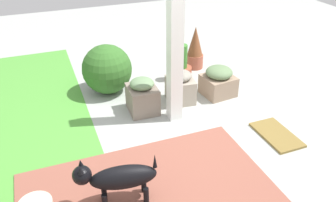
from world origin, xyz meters
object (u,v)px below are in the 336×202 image
Objects in this scene: terracotta_pot_spiky at (195,49)px; dog at (118,177)px; stone_planter_mid at (142,96)px; doormat at (277,135)px; round_shrub at (107,69)px; porch_pillar at (175,37)px; stone_planter_nearest at (218,81)px; stone_planter_near at (180,87)px; terracotta_pot_tall at (181,67)px.

terracotta_pot_spiky is 0.94× the size of dog.
doormat is (-1.13, -1.31, -0.21)m from stone_planter_mid.
round_shrub is 1.01× the size of terracotta_pot_spiky.
porch_pillar is at bearing -148.29° from round_shrub.
porch_pillar reaches higher than round_shrub.
stone_planter_nearest is at bearing -50.82° from dog.
stone_planter_nearest is 0.73× the size of doormat.
stone_planter_nearest is 0.99m from terracotta_pot_spiky.
dog is (-1.16, 1.03, -0.80)m from porch_pillar.
terracotta_pot_spiky is 3.14m from dog.
terracotta_pot_spiky is (0.31, -1.53, -0.02)m from round_shrub.
dog is (-1.53, 1.27, 0.08)m from stone_planter_near.
terracotta_pot_spiky reaches higher than stone_planter_near.
round_shrub reaches higher than dog.
terracotta_pot_spiky is 1.10× the size of doormat.
round_shrub is at bearing 41.23° from doormat.
porch_pillar is 3.08× the size of round_shrub.
terracotta_pot_tall is at bearing 14.21° from doormat.
stone_planter_near is 1.99m from dog.
round_shrub is (0.67, 1.44, 0.14)m from stone_planter_nearest.
stone_planter_near is 0.57m from stone_planter_mid.
round_shrub is at bearing -10.51° from dog.
terracotta_pot_tall is at bearing -24.40° from stone_planter_near.
terracotta_pot_tall is (0.62, -0.28, -0.02)m from stone_planter_near.
terracotta_pot_tall is 1.88m from doormat.
stone_planter_mid is 1.74m from doormat.
terracotta_pot_spiky reaches higher than dog.
terracotta_pot_tall is at bearing -51.01° from stone_planter_mid.
round_shrub reaches higher than stone_planter_near.
dog is at bearing 169.49° from round_shrub.
terracotta_pot_tall is (0.99, -0.52, -0.89)m from porch_pillar.
terracotta_pot_spiky is (0.32, -0.38, 0.13)m from terracotta_pot_tall.
porch_pillar reaches higher than doormat.
terracotta_pot_tall is (-0.02, -1.15, -0.15)m from round_shrub.
stone_planter_mid is 0.75× the size of doormat.
porch_pillar is at bearing 112.72° from stone_planter_nearest.
terracotta_pot_spiky reaches higher than terracotta_pot_tall.
stone_planter_mid is at bearing 129.46° from terracotta_pot_spiky.
round_shrub reaches higher than terracotta_pot_spiky.
round_shrub is at bearing 101.31° from terracotta_pot_spiky.
round_shrub is at bearing 65.13° from stone_planter_nearest.
terracotta_pot_spiky is (1.01, -1.23, 0.11)m from stone_planter_mid.
terracotta_pot_tall is at bearing -27.84° from porch_pillar.
porch_pillar is at bearing 50.03° from doormat.
terracotta_pot_spiky reaches higher than doormat.
terracotta_pot_spiky is at bearing -50.54° from stone_planter_mid.
round_shrub is 1.11× the size of doormat.
doormat is (-0.82, -0.98, -1.08)m from porch_pillar.
dog reaches higher than stone_planter_nearest.
terracotta_pot_spiky is at bearing -78.69° from round_shrub.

